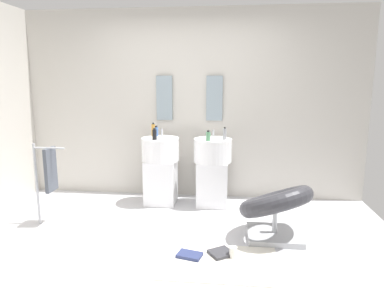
{
  "coord_description": "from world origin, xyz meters",
  "views": [
    {
      "loc": [
        0.56,
        -3.19,
        1.65
      ],
      "look_at": [
        0.15,
        0.55,
        0.95
      ],
      "focal_mm": 32.48,
      "sensor_mm": 36.0,
      "label": 1
    }
  ],
  "objects": [
    {
      "name": "area_rug",
      "position": [
        0.46,
        -0.27,
        0.01
      ],
      "size": [
        1.13,
        0.68,
        0.01
      ],
      "primitive_type": "cube",
      "color": "white",
      "rests_on": "ground_plane"
    },
    {
      "name": "soap_bottle_grey",
      "position": [
        0.5,
        1.2,
        0.97
      ],
      "size": [
        0.05,
        0.05,
        0.16
      ],
      "color": "#99999E",
      "rests_on": "pedestal_sink_right"
    },
    {
      "name": "magazine_navy",
      "position": [
        0.21,
        -0.19,
        0.03
      ],
      "size": [
        0.26,
        0.2,
        0.03
      ],
      "primitive_type": "cube",
      "rotation": [
        0.0,
        0.0,
        -0.26
      ],
      "color": "navy",
      "rests_on": "area_rug"
    },
    {
      "name": "coffee_mug",
      "position": [
        0.62,
        -0.16,
        0.06
      ],
      "size": [
        0.07,
        0.07,
        0.1
      ],
      "primitive_type": "cylinder",
      "color": "white",
      "rests_on": "area_rug"
    },
    {
      "name": "pedestal_sink_right",
      "position": [
        0.35,
        1.24,
        0.49
      ],
      "size": [
        0.49,
        0.49,
        0.99
      ],
      "color": "white",
      "rests_on": "ground_plane"
    },
    {
      "name": "soap_bottle_blue",
      "position": [
        -0.43,
        1.37,
        0.96
      ],
      "size": [
        0.05,
        0.05,
        0.14
      ],
      "color": "#4C72B7",
      "rests_on": "pedestal_sink_left"
    },
    {
      "name": "lounge_chair",
      "position": [
        1.05,
        0.32,
        0.35
      ],
      "size": [
        1.11,
        1.1,
        0.65
      ],
      "color": "#B7BABF",
      "rests_on": "ground_plane"
    },
    {
      "name": "ground_plane",
      "position": [
        0.0,
        0.0,
        -0.02
      ],
      "size": [
        4.8,
        3.6,
        0.04
      ],
      "primitive_type": "cube",
      "color": "silver"
    },
    {
      "name": "soap_bottle_black",
      "position": [
        -0.39,
        1.1,
        0.96
      ],
      "size": [
        0.05,
        0.05,
        0.15
      ],
      "color": "black",
      "rests_on": "pedestal_sink_left"
    },
    {
      "name": "vanity_mirror_left",
      "position": [
        -0.35,
        1.58,
        1.4
      ],
      "size": [
        0.22,
        0.03,
        0.61
      ],
      "primitive_type": "cube",
      "color": "#8C9EA8"
    },
    {
      "name": "pedestal_sink_left",
      "position": [
        -0.35,
        1.24,
        0.49
      ],
      "size": [
        0.49,
        0.49,
        0.99
      ],
      "color": "white",
      "rests_on": "ground_plane"
    },
    {
      "name": "vanity_mirror_right",
      "position": [
        0.35,
        1.58,
        1.4
      ],
      "size": [
        0.22,
        0.03,
        0.61
      ],
      "primitive_type": "cube",
      "color": "#8C9EA8"
    },
    {
      "name": "rear_partition",
      "position": [
        0.0,
        1.65,
        1.3
      ],
      "size": [
        4.8,
        0.1,
        2.6
      ],
      "primitive_type": "cube",
      "color": "beige",
      "rests_on": "ground_plane"
    },
    {
      "name": "towel_rack",
      "position": [
        -1.47,
        0.41,
        0.63
      ],
      "size": [
        0.37,
        0.22,
        0.95
      ],
      "color": "#B7BABF",
      "rests_on": "ground_plane"
    },
    {
      "name": "soap_bottle_green",
      "position": [
        0.3,
        1.08,
        0.95
      ],
      "size": [
        0.06,
        0.06,
        0.13
      ],
      "color": "#59996B",
      "rests_on": "pedestal_sink_right"
    },
    {
      "name": "soap_bottle_amber",
      "position": [
        -0.46,
        1.36,
        0.98
      ],
      "size": [
        0.05,
        0.05,
        0.18
      ],
      "color": "#C68C38",
      "rests_on": "pedestal_sink_left"
    },
    {
      "name": "magazine_charcoal",
      "position": [
        0.5,
        -0.12,
        0.03
      ],
      "size": [
        0.28,
        0.27,
        0.03
      ],
      "primitive_type": "cube",
      "rotation": [
        0.0,
        0.0,
        0.59
      ],
      "color": "#38383D",
      "rests_on": "area_rug"
    }
  ]
}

